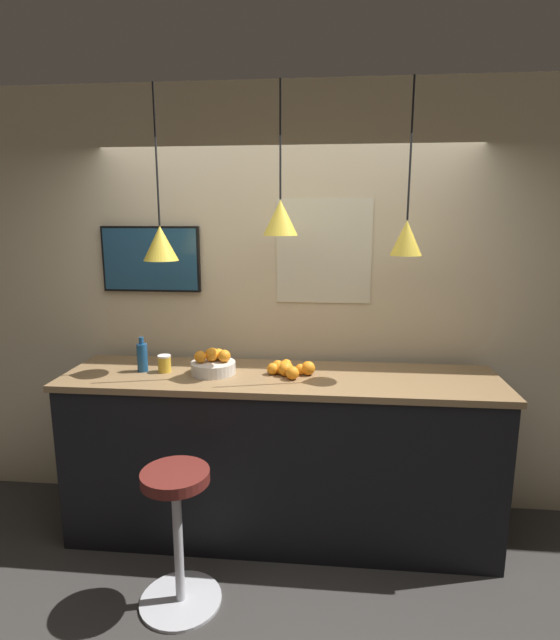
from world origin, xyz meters
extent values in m
plane|color=#33302D|center=(0.00, 0.00, 0.00)|extent=(14.00, 14.00, 0.00)
cube|color=beige|center=(0.00, 1.21, 1.45)|extent=(8.00, 0.06, 2.90)
cube|color=black|center=(0.00, 0.77, 0.52)|extent=(2.66, 0.64, 1.04)
cube|color=olive|center=(0.00, 0.77, 1.06)|extent=(2.70, 0.68, 0.04)
cylinder|color=#B7B7BC|center=(-0.47, 0.09, 0.01)|extent=(0.44, 0.44, 0.02)
cylinder|color=#B7B7BC|center=(-0.47, 0.09, 0.36)|extent=(0.05, 0.05, 0.69)
cylinder|color=#5B1E19|center=(-0.47, 0.09, 0.74)|extent=(0.35, 0.35, 0.06)
cylinder|color=beige|center=(-0.42, 0.76, 1.12)|extent=(0.28, 0.28, 0.07)
sphere|color=orange|center=(-0.44, 0.79, 1.19)|extent=(0.08, 0.08, 0.08)
sphere|color=orange|center=(-0.40, 0.82, 1.19)|extent=(0.07, 0.07, 0.07)
sphere|color=orange|center=(-0.35, 0.77, 1.19)|extent=(0.08, 0.08, 0.08)
sphere|color=orange|center=(-0.43, 0.78, 1.20)|extent=(0.09, 0.09, 0.09)
sphere|color=orange|center=(-0.50, 0.74, 1.19)|extent=(0.08, 0.08, 0.08)
sphere|color=orange|center=(0.03, 0.88, 1.11)|extent=(0.07, 0.07, 0.07)
sphere|color=orange|center=(0.08, 0.69, 1.12)|extent=(0.08, 0.08, 0.08)
sphere|color=orange|center=(0.02, 0.79, 1.12)|extent=(0.08, 0.08, 0.08)
sphere|color=orange|center=(0.03, 0.75, 1.12)|extent=(0.08, 0.08, 0.08)
sphere|color=orange|center=(0.04, 0.78, 1.12)|extent=(0.08, 0.08, 0.08)
sphere|color=orange|center=(0.00, 0.79, 1.12)|extent=(0.07, 0.07, 0.07)
sphere|color=orange|center=(0.17, 0.79, 1.12)|extent=(0.09, 0.09, 0.09)
sphere|color=orange|center=(-0.02, 0.83, 1.12)|extent=(0.08, 0.08, 0.08)
sphere|color=orange|center=(0.13, 0.79, 1.11)|extent=(0.07, 0.07, 0.07)
sphere|color=orange|center=(-0.05, 0.77, 1.12)|extent=(0.07, 0.07, 0.07)
cylinder|color=navy|center=(-0.88, 0.76, 1.17)|extent=(0.07, 0.07, 0.18)
cylinder|color=navy|center=(-0.88, 0.76, 1.28)|extent=(0.03, 0.03, 0.04)
cylinder|color=gold|center=(-0.73, 0.76, 1.13)|extent=(0.08, 0.08, 0.10)
cylinder|color=white|center=(-0.73, 0.76, 1.18)|extent=(0.08, 0.08, 0.01)
cylinder|color=black|center=(-0.73, 0.79, 2.40)|extent=(0.01, 0.01, 0.81)
cone|color=gold|center=(-0.73, 0.79, 1.89)|extent=(0.21, 0.21, 0.21)
sphere|color=#F9EFCC|center=(-0.73, 0.79, 1.80)|extent=(0.04, 0.04, 0.04)
cylinder|color=black|center=(0.00, 0.79, 2.47)|extent=(0.01, 0.01, 0.66)
cone|color=gold|center=(0.00, 0.79, 2.04)|extent=(0.21, 0.21, 0.21)
sphere|color=#F9EFCC|center=(0.00, 0.79, 1.96)|extent=(0.04, 0.04, 0.04)
cylinder|color=black|center=(0.73, 0.79, 2.41)|extent=(0.01, 0.01, 0.78)
cone|color=gold|center=(0.73, 0.79, 1.92)|extent=(0.18, 0.18, 0.20)
sphere|color=#F9EFCC|center=(0.73, 0.79, 1.84)|extent=(0.04, 0.04, 0.04)
cube|color=black|center=(-0.93, 1.16, 1.76)|extent=(0.69, 0.04, 0.45)
cube|color=navy|center=(-0.93, 1.15, 1.76)|extent=(0.66, 0.01, 0.42)
cube|color=beige|center=(0.25, 1.18, 1.82)|extent=(0.63, 0.01, 0.69)
camera|label=1|loc=(0.29, -2.18, 2.04)|focal=28.00mm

